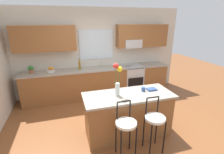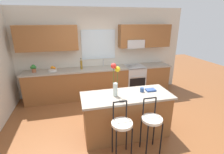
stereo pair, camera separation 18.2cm
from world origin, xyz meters
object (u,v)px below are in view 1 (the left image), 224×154
Objects in this scene: mug_ceramic at (143,89)px; bottle_olive_oil at (80,65)px; oven_range at (132,79)px; bar_stool_middle at (155,120)px; cookbook at (152,89)px; kitchen_island at (128,114)px; bar_stool_near at (126,126)px; fruit_bowl_oranges at (51,70)px; flower_vase at (118,78)px; potted_plant_small at (31,69)px.

mug_ceramic is 2.27m from bottle_olive_oil.
bar_stool_middle reaches higher than oven_range.
oven_range is 10.22× the size of mug_ceramic.
mug_ceramic is at bearing -177.51° from cookbook.
bar_stool_near is (-0.27, -0.58, 0.17)m from kitchen_island.
fruit_bowl_oranges is (-2.12, 1.98, 0.03)m from cookbook.
bottle_olive_oil reaches higher than bar_stool_middle.
bottle_olive_oil reaches higher than cookbook.
kitchen_island is (-0.95, -2.02, 0.00)m from oven_range.
mug_ceramic is at bearing 4.60° from flower_vase.
kitchen_island is at bearing -172.52° from cookbook.
bottle_olive_oil is at bearing 104.24° from flower_vase.
potted_plant_small reaches higher than bar_stool_near.
oven_range is at bearing -0.65° from fruit_bowl_oranges.
kitchen_island is 9.05× the size of cookbook.
cookbook is (0.55, 0.07, 0.47)m from kitchen_island.
bottle_olive_oil reaches higher than mug_ceramic.
potted_plant_small is (-1.33, 0.00, -0.01)m from bottle_olive_oil.
bar_stool_near is at bearing -134.08° from mug_ceramic.
kitchen_island is at bearing -69.93° from bottle_olive_oil.
bar_stool_near is 0.55m from bar_stool_middle.
fruit_bowl_oranges is at bearing 134.07° from mug_ceramic.
bottle_olive_oil is 1.50× the size of potted_plant_small.
bar_stool_middle is 0.77m from cookbook.
oven_range is at bearing 75.40° from bar_stool_middle.
flower_vase reaches higher than kitchen_island.
bar_stool_near is at bearing -94.02° from flower_vase.
potted_plant_small is (-2.43, 1.99, 0.08)m from mug_ceramic.
oven_range and kitchen_island have the same top height.
kitchen_island is at bearing -44.56° from potted_plant_small.
potted_plant_small is at bearing 132.28° from flower_vase.
mug_ceramic reaches higher than kitchen_island.
bar_stool_near is 1.58× the size of flower_vase.
kitchen_island is 1.74× the size of bar_stool_middle.
flower_vase is 3.29× the size of cookbook.
flower_vase is at bearing 175.91° from kitchen_island.
flower_vase is at bearing -120.60° from oven_range.
potted_plant_small is at bearing -179.67° from fruit_bowl_oranges.
flower_vase is 2.76m from potted_plant_small.
oven_range is at bearing 78.33° from cookbook.
cookbook is at bearing 67.19° from bar_stool_middle.
mug_ceramic is at bearing -39.22° from potted_plant_small.
bottle_olive_oil is (-1.30, 1.98, 0.12)m from cookbook.
mug_ceramic is 0.40× the size of potted_plant_small.
bar_stool_near is (-1.23, -2.61, 0.18)m from oven_range.
potted_plant_small is at bearing 179.96° from bottle_olive_oil.
cookbook is at bearing 4.06° from flower_vase.
bar_stool_middle is 3.24m from fruit_bowl_oranges.
cookbook is at bearing 2.49° from mug_ceramic.
kitchen_island is 2.26m from bottle_olive_oil.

